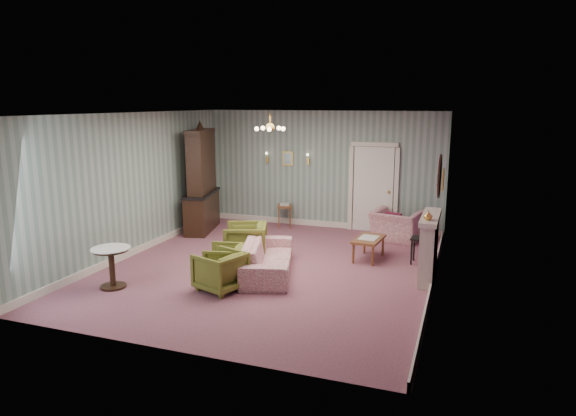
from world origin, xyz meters
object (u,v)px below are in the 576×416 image
at_px(olive_chair_c, 245,240).
at_px(sofa_chintz, 268,251).
at_px(olive_chair_b, 225,260).
at_px(side_table_black, 420,251).
at_px(pedestal_table, 112,268).
at_px(wingback_chair, 397,221).
at_px(coffee_table, 368,248).
at_px(dresser, 201,178).
at_px(fireplace, 429,247).
at_px(olive_chair_a, 220,269).

relative_size(olive_chair_c, sofa_chintz, 0.39).
xyz_separation_m(olive_chair_b, sofa_chintz, (0.61, 0.53, 0.08)).
bearing_deg(olive_chair_c, side_table_black, 86.26).
relative_size(olive_chair_b, pedestal_table, 0.95).
xyz_separation_m(wingback_chair, coffee_table, (-0.32, -1.65, -0.23)).
relative_size(olive_chair_b, wingback_chair, 0.64).
distance_m(olive_chair_b, sofa_chintz, 0.81).
distance_m(dresser, fireplace, 5.82).
height_order(olive_chair_b, olive_chair_c, olive_chair_c).
distance_m(wingback_chair, pedestal_table, 6.24).
bearing_deg(sofa_chintz, olive_chair_a, 141.46).
bearing_deg(side_table_black, dresser, 169.99).
height_order(olive_chair_c, side_table_black, olive_chair_c).
relative_size(olive_chair_c, coffee_table, 0.94).
distance_m(olive_chair_a, olive_chair_b, 0.58).
bearing_deg(dresser, pedestal_table, -96.53).
distance_m(coffee_table, pedestal_table, 4.86).
height_order(dresser, coffee_table, dresser).
relative_size(dresser, side_table_black, 4.95).
bearing_deg(fireplace, wingback_chair, 110.31).
xyz_separation_m(fireplace, pedestal_table, (-5.01, -2.29, -0.23)).
distance_m(olive_chair_a, fireplace, 3.69).
height_order(sofa_chintz, coffee_table, sofa_chintz).
height_order(olive_chair_b, side_table_black, olive_chair_b).
bearing_deg(wingback_chair, coffee_table, 90.95).
height_order(sofa_chintz, pedestal_table, sofa_chintz).
distance_m(olive_chair_c, dresser, 2.88).
distance_m(fireplace, pedestal_table, 5.52).
relative_size(olive_chair_a, fireplace, 0.52).
relative_size(sofa_chintz, side_table_black, 4.02).
xyz_separation_m(wingback_chair, pedestal_table, (-4.13, -4.69, -0.10)).
bearing_deg(coffee_table, olive_chair_c, -159.16).
bearing_deg(olive_chair_a, dresser, -127.76).
relative_size(olive_chair_b, sofa_chintz, 0.32).
xyz_separation_m(olive_chair_b, fireplace, (3.42, 1.23, 0.24)).
height_order(wingback_chair, coffee_table, wingback_chair).
bearing_deg(olive_chair_a, wingback_chair, 169.86).
relative_size(side_table_black, pedestal_table, 0.75).
xyz_separation_m(wingback_chair, fireplace, (0.89, -2.40, 0.12)).
bearing_deg(sofa_chintz, dresser, 31.14).
distance_m(olive_chair_b, side_table_black, 3.79).
bearing_deg(olive_chair_a, side_table_black, 149.57).
distance_m(olive_chair_a, olive_chair_c, 1.66).
bearing_deg(dresser, olive_chair_c, -56.56).
bearing_deg(coffee_table, wingback_chair, 78.91).
relative_size(olive_chair_b, olive_chair_c, 0.82).
distance_m(sofa_chintz, coffee_table, 2.16).
relative_size(olive_chair_a, sofa_chintz, 0.34).
xyz_separation_m(sofa_chintz, dresser, (-2.70, 2.43, 0.89)).
relative_size(coffee_table, side_table_black, 1.66).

